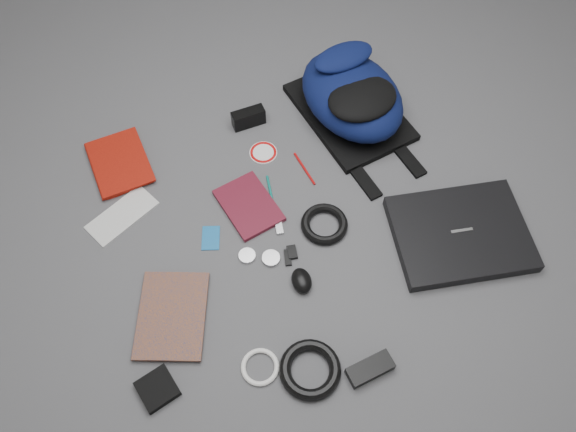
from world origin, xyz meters
name	(u,v)px	position (x,y,z in m)	size (l,w,h in m)	color
ground	(288,219)	(0.00, 0.00, 0.00)	(4.00, 4.00, 0.00)	#4F4F51
backpack	(352,95)	(0.36, 0.29, 0.09)	(0.31, 0.45, 0.19)	#080F34
laptop	(460,234)	(0.44, -0.26, 0.02)	(0.38, 0.30, 0.04)	black
textbook_red	(93,172)	(-0.49, 0.40, 0.01)	(0.17, 0.23, 0.03)	maroon
comic_book	(138,315)	(-0.50, -0.11, 0.01)	(0.18, 0.25, 0.02)	#CC600E
envelope	(122,215)	(-0.45, 0.22, 0.00)	(0.21, 0.10, 0.00)	silver
dvd_case	(249,206)	(-0.09, 0.09, 0.01)	(0.14, 0.20, 0.02)	#4B0E1A
compact_camera	(248,118)	(0.03, 0.39, 0.03)	(0.11, 0.04, 0.06)	black
sticker_disc	(263,153)	(0.03, 0.26, 0.00)	(0.09, 0.09, 0.00)	white
pen_teal	(271,194)	(-0.01, 0.10, 0.00)	(0.01, 0.01, 0.13)	#0D7A6B
pen_red	(304,169)	(0.12, 0.15, 0.00)	(0.01, 0.01, 0.14)	#BA0E0F
id_badge	(211,238)	(-0.23, 0.03, 0.00)	(0.05, 0.08, 0.00)	#176AAE
usb_black	(288,258)	(-0.05, -0.12, 0.00)	(0.02, 0.05, 0.01)	black
usb_silver	(279,227)	(-0.04, -0.01, 0.01)	(0.02, 0.05, 0.01)	silver
key_fob	(292,252)	(-0.04, -0.11, 0.01)	(0.03, 0.04, 0.01)	black
mouse	(302,281)	(-0.05, -0.21, 0.02)	(0.06, 0.08, 0.04)	black
headphone_left	(247,256)	(-0.16, -0.07, 0.01)	(0.05, 0.05, 0.01)	silver
headphone_right	(271,258)	(-0.10, -0.10, 0.01)	(0.05, 0.05, 0.01)	#B0AFB1
cable_coil	(324,224)	(0.09, -0.07, 0.01)	(0.14, 0.14, 0.03)	black
power_brick	(370,369)	(0.01, -0.50, 0.01)	(0.12, 0.05, 0.03)	black
power_cord_coil	(310,369)	(-0.14, -0.44, 0.02)	(0.16, 0.16, 0.03)	black
pouch	(157,389)	(-0.51, -0.32, 0.01)	(0.09, 0.09, 0.02)	black
white_cable_coil	(260,367)	(-0.25, -0.38, 0.01)	(0.10, 0.10, 0.01)	white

